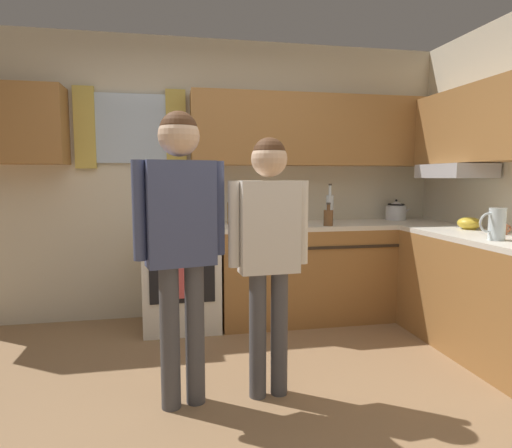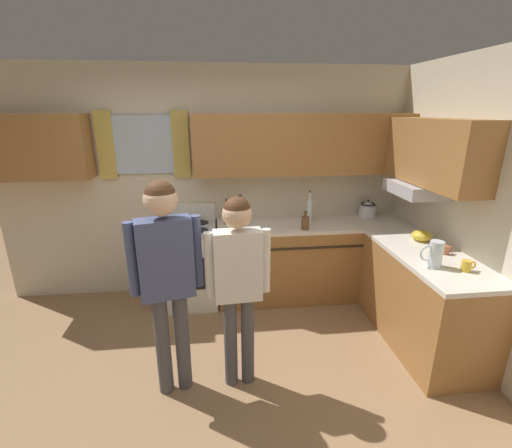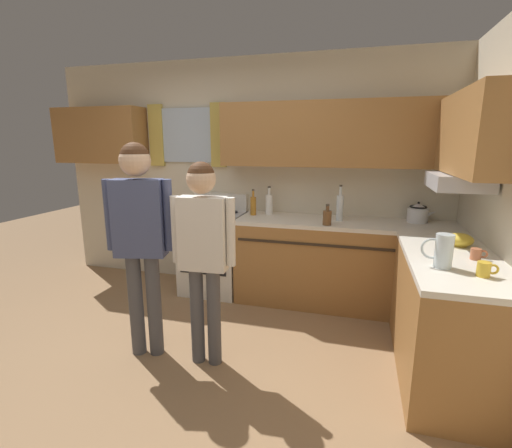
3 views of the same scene
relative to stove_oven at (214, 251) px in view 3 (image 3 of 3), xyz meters
The scene contains 15 objects.
ground_plane 1.63m from the stove_oven, 81.29° to the right, with size 12.00×12.00×0.00m, color #93704C.
back_wall_unit 1.09m from the stove_oven, 42.30° to the left, with size 4.60×0.42×2.60m.
kitchen_counter_run 1.79m from the stove_oven, 12.79° to the right, with size 2.19×2.02×0.90m.
stove_oven is the anchor object (origin of this frame).
bottle_oil_amber 0.71m from the stove_oven, ahead, with size 0.06×0.06×0.29m.
bottle_squat_brown 1.40m from the stove_oven, ahead, with size 0.08×0.08×0.21m.
bottle_milk_white 0.84m from the stove_oven, 13.54° to the left, with size 0.08×0.08×0.31m.
bottle_tall_clear 1.50m from the stove_oven, ahead, with size 0.07×0.07×0.37m.
mug_mustard_yellow 2.73m from the stove_oven, 30.79° to the right, with size 0.12×0.08×0.09m.
cup_terracotta 2.62m from the stove_oven, 23.52° to the right, with size 0.11×0.07×0.08m.
stovetop_kettle 2.22m from the stove_oven, ahead, with size 0.27×0.20×0.21m.
water_pitcher 2.51m from the stove_oven, 31.13° to the right, with size 0.19×0.11×0.22m.
mixing_bowl 2.48m from the stove_oven, 16.27° to the right, with size 0.19×0.19×0.10m.
adult_left 1.50m from the stove_oven, 91.09° to the right, with size 0.51×0.24×1.69m.
adult_in_plaid 1.54m from the stove_oven, 70.38° to the right, with size 0.49×0.21×1.56m.
Camera 3 is at (1.32, -2.19, 1.69)m, focal length 25.59 mm.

